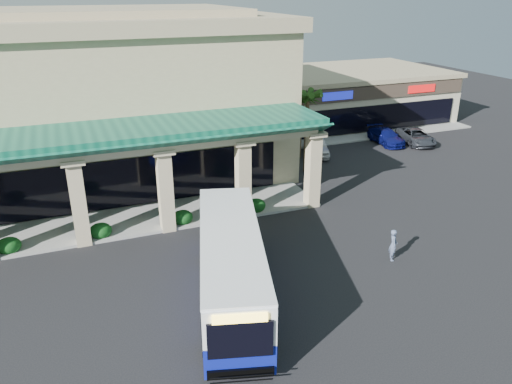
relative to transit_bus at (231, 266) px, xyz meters
name	(u,v)px	position (x,y,z in m)	size (l,w,h in m)	color
ground	(252,264)	(1.85, 2.33, -1.54)	(110.00, 110.00, 0.00)	black
main_building	(54,99)	(-6.15, 18.33, 4.14)	(30.80, 14.80, 11.35)	#BEB087
arcade	(65,185)	(-6.15, 9.13, 1.31)	(30.00, 6.20, 5.70)	#0D533F
strip_mall	(331,95)	(19.85, 26.33, 0.91)	(22.50, 12.50, 4.90)	beige
palm_0	(307,127)	(10.35, 13.33, 1.76)	(2.40, 2.40, 6.60)	#1D4011
palm_1	(300,122)	(11.35, 16.33, 1.36)	(2.40, 2.40, 5.80)	#1D4011
broadleaf_tree	(253,116)	(9.35, 21.33, 0.87)	(2.60, 2.60, 4.81)	#0D3B10
transit_bus	(231,266)	(0.00, 0.00, 0.00)	(2.57, 11.03, 3.08)	#0F1B9C
pedestrian	(393,245)	(8.50, 0.14, -0.72)	(0.60, 0.39, 1.64)	#4E5B78
car_silver	(316,145)	(13.02, 16.59, -0.78)	(1.80, 4.48, 1.53)	silver
car_red	(386,136)	(20.02, 17.00, -0.91)	(1.78, 4.37, 1.27)	navy
car_gray	(416,136)	(22.45, 16.05, -0.90)	(2.11, 4.57, 1.27)	#343840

